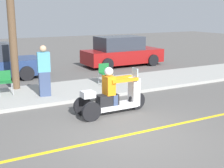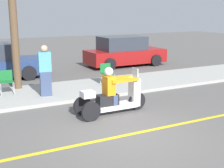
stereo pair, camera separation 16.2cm
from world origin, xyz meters
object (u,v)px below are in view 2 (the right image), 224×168
folding_chair_set_back (106,72)px  parked_car_lot_far (124,52)px  spectator_mid_group (45,72)px  folding_chair_curbside (6,80)px  tree_trunk (15,42)px  motorcycle_trike (112,97)px

folding_chair_set_back → parked_car_lot_far: 5.09m
spectator_mid_group → parked_car_lot_far: spectator_mid_group is taller
parked_car_lot_far → folding_chair_curbside: bearing=-151.6°
spectator_mid_group → folding_chair_curbside: spectator_mid_group is taller
spectator_mid_group → tree_trunk: (-0.66, 1.54, 0.91)m
motorcycle_trike → spectator_mid_group: (-1.28, 2.49, 0.45)m
folding_chair_curbside → spectator_mid_group: bearing=-38.0°
folding_chair_set_back → folding_chair_curbside: same height
motorcycle_trike → tree_trunk: tree_trunk is taller
folding_chair_curbside → tree_trunk: tree_trunk is taller
spectator_mid_group → folding_chair_set_back: size_ratio=2.13×
spectator_mid_group → tree_trunk: bearing=113.1°
folding_chair_set_back → tree_trunk: size_ratio=0.23×
tree_trunk → parked_car_lot_far: bearing=25.8°
tree_trunk → folding_chair_curbside: bearing=-128.1°
motorcycle_trike → parked_car_lot_far: (4.47, 7.12, 0.25)m
motorcycle_trike → folding_chair_set_back: 3.39m
folding_chair_set_back → tree_trunk: tree_trunk is taller
motorcycle_trike → folding_chair_curbside: 4.18m
motorcycle_trike → tree_trunk: 4.67m
folding_chair_set_back → tree_trunk: (-3.30, 0.93, 1.25)m
spectator_mid_group → parked_car_lot_far: (5.75, 4.63, -0.20)m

